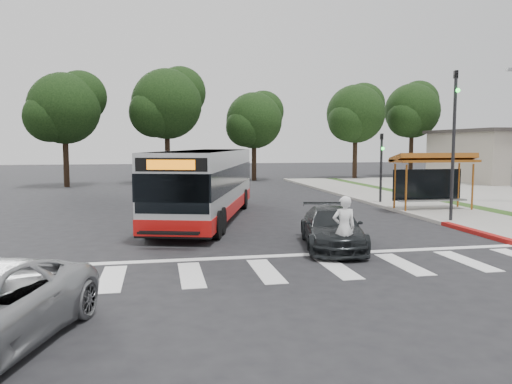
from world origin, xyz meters
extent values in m
plane|color=black|center=(0.00, 0.00, 0.00)|extent=(140.00, 140.00, 0.00)
cube|color=gray|center=(11.00, 8.00, 0.06)|extent=(4.00, 40.00, 0.12)
cube|color=#9E9991|center=(9.00, 8.00, 0.07)|extent=(0.30, 40.00, 0.15)
cube|color=maroon|center=(9.00, -2.00, 0.08)|extent=(0.32, 6.00, 0.15)
cube|color=silver|center=(0.00, -5.00, 0.01)|extent=(18.00, 2.60, 0.01)
cylinder|color=#934F18|center=(9.00, 4.40, 1.27)|extent=(0.10, 0.10, 2.30)
cylinder|color=#934F18|center=(12.60, 4.40, 1.27)|extent=(0.10, 0.10, 2.30)
cylinder|color=#934F18|center=(9.00, 5.60, 1.27)|extent=(0.10, 0.10, 2.30)
cylinder|color=#934F18|center=(12.60, 5.60, 1.27)|extent=(0.10, 0.10, 2.30)
cube|color=#934F18|center=(10.80, 5.00, 2.57)|extent=(4.20, 1.60, 0.12)
cube|color=#934F18|center=(10.80, 5.05, 2.72)|extent=(4.20, 1.32, 0.51)
cube|color=black|center=(10.80, 5.60, 1.32)|extent=(3.80, 0.06, 1.60)
cube|color=gray|center=(10.80, 5.00, 0.57)|extent=(3.60, 0.40, 0.08)
cylinder|color=black|center=(9.60, 1.50, 3.25)|extent=(0.14, 0.14, 6.50)
imported|color=black|center=(9.60, 1.50, 6.00)|extent=(0.16, 0.20, 1.00)
sphere|color=#19E533|center=(9.60, 1.32, 5.65)|extent=(0.18, 0.18, 0.18)
cylinder|color=black|center=(9.60, 8.50, 2.00)|extent=(0.14, 0.14, 4.00)
imported|color=black|center=(9.60, 8.50, 3.50)|extent=(0.16, 0.20, 1.00)
sphere|color=#19E533|center=(9.60, 8.32, 3.15)|extent=(0.18, 0.18, 0.18)
cube|color=gray|center=(23.45, 16.00, 9.00)|extent=(0.80, 0.35, 0.22)
cylinder|color=black|center=(16.00, 28.00, 2.30)|extent=(0.44, 0.44, 4.40)
sphere|color=black|center=(16.00, 28.00, 6.30)|extent=(5.60, 5.60, 5.60)
sphere|color=black|center=(17.12, 28.84, 7.30)|extent=(4.20, 4.20, 4.20)
sphere|color=black|center=(15.02, 27.30, 5.60)|extent=(3.92, 3.92, 3.92)
cylinder|color=black|center=(23.00, 30.00, 2.42)|extent=(0.44, 0.44, 4.84)
sphere|color=black|center=(23.00, 30.00, 6.82)|extent=(5.60, 5.60, 5.60)
sphere|color=black|center=(24.12, 30.84, 7.92)|extent=(4.20, 4.20, 4.20)
sphere|color=black|center=(22.02, 29.30, 6.05)|extent=(3.92, 3.92, 3.92)
cylinder|color=black|center=(-2.00, 26.00, 2.42)|extent=(0.44, 0.44, 4.84)
sphere|color=black|center=(-2.00, 26.00, 6.82)|extent=(6.00, 6.00, 6.00)
sphere|color=black|center=(-0.80, 26.90, 7.92)|extent=(4.50, 4.50, 4.50)
sphere|color=black|center=(-3.05, 25.25, 6.05)|extent=(4.20, 4.20, 4.20)
cylinder|color=black|center=(6.00, 28.00, 1.98)|extent=(0.44, 0.44, 3.96)
sphere|color=black|center=(6.00, 28.00, 5.58)|extent=(5.20, 5.20, 5.20)
sphere|color=black|center=(7.04, 28.78, 6.48)|extent=(3.90, 3.90, 3.90)
sphere|color=black|center=(5.09, 27.35, 4.95)|extent=(3.64, 3.64, 3.64)
cylinder|color=black|center=(-10.00, 24.00, 2.20)|extent=(0.44, 0.44, 4.40)
sphere|color=black|center=(-10.00, 24.00, 6.20)|extent=(5.60, 5.60, 5.60)
sphere|color=black|center=(-8.88, 24.84, 7.20)|extent=(4.20, 4.20, 4.20)
sphere|color=black|center=(-10.98, 23.30, 5.50)|extent=(3.92, 3.92, 3.92)
imported|color=white|center=(2.55, -4.12, 0.95)|extent=(0.72, 0.49, 1.89)
imported|color=black|center=(2.78, -2.43, 0.66)|extent=(2.72, 4.79, 1.31)
camera|label=1|loc=(-2.78, -17.85, 3.41)|focal=35.00mm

